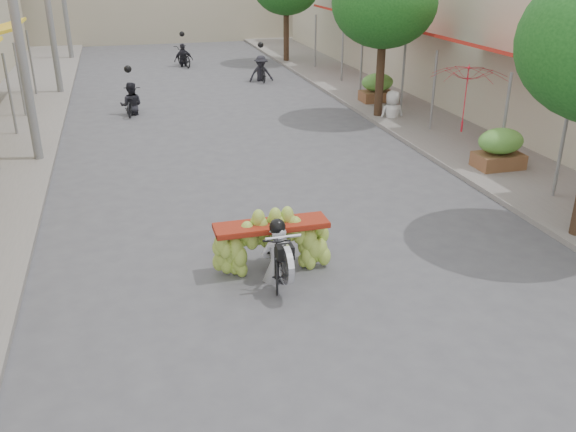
{
  "coord_description": "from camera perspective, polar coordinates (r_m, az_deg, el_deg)",
  "views": [
    {
      "loc": [
        -3.07,
        -5.08,
        5.26
      ],
      "look_at": [
        -0.51,
        4.19,
        1.1
      ],
      "focal_mm": 38.0,
      "sensor_mm": 36.0,
      "label": 1
    }
  ],
  "objects": [
    {
      "name": "bg_motorbike_c",
      "position": [
        31.89,
        -9.8,
        15.02
      ],
      "size": [
        1.06,
        1.8,
        1.95
      ],
      "color": "black",
      "rests_on": "ground"
    },
    {
      "name": "banana_motorbike",
      "position": [
        10.55,
        -1.28,
        -2.4
      ],
      "size": [
        2.2,
        1.85,
        1.96
      ],
      "color": "black",
      "rests_on": "ground"
    },
    {
      "name": "market_umbrella",
      "position": [
        17.44,
        16.72,
        13.51
      ],
      "size": [
        2.4,
        2.4,
        1.89
      ],
      "rotation": [
        0.0,
        0.0,
        0.17
      ],
      "color": "red",
      "rests_on": "ground"
    },
    {
      "name": "street_tree_mid",
      "position": [
        20.93,
        9.0,
        19.1
      ],
      "size": [
        3.4,
        3.4,
        5.25
      ],
      "color": "#3A2719",
      "rests_on": "ground"
    },
    {
      "name": "bg_motorbike_b",
      "position": [
        27.65,
        -2.55,
        14.21
      ],
      "size": [
        1.06,
        1.68,
        1.95
      ],
      "color": "black",
      "rests_on": "ground"
    },
    {
      "name": "shophouse_row_right",
      "position": [
        24.41,
        23.78,
        16.23
      ],
      "size": [
        9.77,
        40.0,
        6.0
      ],
      "color": "beige",
      "rests_on": "ground"
    },
    {
      "name": "bg_motorbike_a",
      "position": [
        22.42,
        -14.55,
        11.08
      ],
      "size": [
        0.87,
        1.62,
        1.95
      ],
      "color": "black",
      "rests_on": "ground"
    },
    {
      "name": "utility_pole_mid",
      "position": [
        17.28,
        -24.29,
        17.38
      ],
      "size": [
        0.6,
        0.24,
        8.0
      ],
      "color": "slate",
      "rests_on": "ground"
    },
    {
      "name": "produce_crate_mid",
      "position": [
        16.66,
        19.24,
        6.25
      ],
      "size": [
        1.2,
        0.88,
        1.16
      ],
      "color": "brown",
      "rests_on": "ground"
    },
    {
      "name": "produce_crate_far",
      "position": [
        23.47,
        8.35,
        12.0
      ],
      "size": [
        1.2,
        0.88,
        1.16
      ],
      "color": "brown",
      "rests_on": "ground"
    },
    {
      "name": "pedestrian",
      "position": [
        21.14,
        9.84,
        11.5
      ],
      "size": [
        0.91,
        0.57,
        1.8
      ],
      "rotation": [
        0.0,
        0.0,
        3.09
      ],
      "color": "silver",
      "rests_on": "ground"
    },
    {
      "name": "ground",
      "position": [
        7.93,
        12.35,
        -18.82
      ],
      "size": [
        120.0,
        120.0,
        0.0
      ],
      "primitive_type": "plane",
      "color": "#4F4E53",
      "rests_on": "ground"
    },
    {
      "name": "sidewalk_right",
      "position": [
        23.06,
        11.1,
        9.94
      ],
      "size": [
        4.0,
        60.0,
        0.12
      ],
      "primitive_type": "cube",
      "color": "gray",
      "rests_on": "ground"
    }
  ]
}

